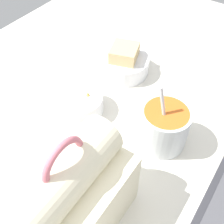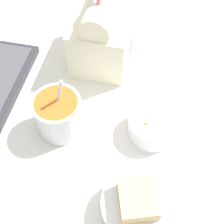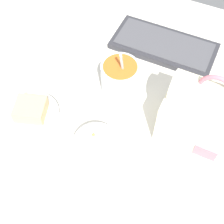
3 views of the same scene
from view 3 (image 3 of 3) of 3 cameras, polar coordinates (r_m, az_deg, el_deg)
name	(u,v)px [view 3 (image 3 of 3)]	position (r cm, az deg, el deg)	size (l,w,h in cm)	color
desk_surface	(110,118)	(83.14, -0.30, -1.04)	(140.00, 110.00, 2.00)	silver
keyboard	(164,46)	(98.47, 9.48, 11.88)	(31.20, 14.67, 2.10)	#2D2D33
lunch_bag	(204,114)	(75.66, 16.51, -0.39)	(18.95, 13.86, 21.88)	#EFE5C1
soup_cup	(120,77)	(83.74, 1.44, 6.34)	(10.19, 10.19, 15.46)	silver
bento_bowl_sandwich	(33,117)	(81.08, -14.17, -0.82)	(13.27, 13.27, 7.96)	silver
bento_bowl_snacks	(96,146)	(75.03, -2.88, -6.29)	(10.96, 10.96, 5.69)	silver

